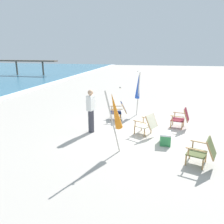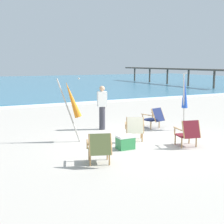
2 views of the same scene
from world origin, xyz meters
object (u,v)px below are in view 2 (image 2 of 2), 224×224
cooler_box (125,142)px  beach_chair_back_left (100,148)px  beach_chair_far_center (135,128)px  beach_chair_mid_center (188,133)px  umbrella_furled_blue (185,93)px  person_near_chairs (102,107)px  umbrella_furled_orange (72,100)px  beach_chair_front_right (154,117)px

cooler_box → beach_chair_back_left: bearing=-143.1°
cooler_box → beach_chair_far_center: bearing=42.6°
beach_chair_mid_center → umbrella_furled_blue: umbrella_furled_blue is taller
beach_chair_mid_center → beach_chair_far_center: beach_chair_mid_center is taller
umbrella_furled_blue → person_near_chairs: size_ratio=1.30×
cooler_box → umbrella_furled_orange: bearing=125.4°
beach_chair_back_left → umbrella_furled_orange: size_ratio=0.43×
cooler_box → umbrella_furled_blue: bearing=21.3°
beach_chair_far_center → umbrella_furled_blue: 2.70m
beach_chair_far_center → person_near_chairs: (-0.15, 2.09, 0.41)m
beach_chair_mid_center → cooler_box: size_ratio=1.67×
umbrella_furled_orange → person_near_chairs: 2.10m
beach_chair_far_center → umbrella_furled_blue: size_ratio=0.43×
beach_chair_back_left → umbrella_furled_orange: umbrella_furled_orange is taller
beach_chair_front_right → umbrella_furled_orange: 3.58m
beach_chair_back_left → beach_chair_far_center: 2.54m
umbrella_furled_blue → beach_chair_front_right: bearing=137.0°
cooler_box → person_near_chairs: bearing=78.4°
person_near_chairs → cooler_box: person_near_chairs is taller
beach_chair_far_center → umbrella_furled_orange: 2.16m
beach_chair_front_right → umbrella_furled_blue: (0.79, -0.74, 0.96)m
beach_chair_front_right → umbrella_furled_orange: (-3.44, -0.48, 0.89)m
beach_chair_far_center → umbrella_furled_orange: (-1.77, 0.84, 0.89)m
umbrella_furled_orange → person_near_chairs: (1.62, 1.25, -0.48)m
beach_chair_mid_center → umbrella_furled_orange: umbrella_furled_orange is taller
person_near_chairs → cooler_box: size_ratio=3.33×
beach_chair_front_right → cooler_box: bearing=-140.2°
beach_chair_front_right → umbrella_furled_blue: umbrella_furled_blue is taller
umbrella_furled_blue → person_near_chairs: bearing=150.0°
umbrella_furled_blue → umbrella_furled_orange: bearing=176.5°
beach_chair_front_right → person_near_chairs: 2.01m
person_near_chairs → beach_chair_back_left: bearing=-116.3°
beach_chair_front_right → umbrella_furled_orange: umbrella_furled_orange is taller
beach_chair_far_center → person_near_chairs: person_near_chairs is taller
beach_chair_back_left → beach_chair_mid_center: beach_chair_mid_center is taller
beach_chair_far_center → beach_chair_back_left: bearing=-140.9°
beach_chair_back_left → person_near_chairs: (1.82, 3.69, 0.41)m
umbrella_furled_blue → cooler_box: bearing=-158.7°
beach_chair_back_left → umbrella_furled_orange: (0.20, 2.44, 0.89)m
beach_chair_front_right → person_near_chairs: (-1.81, 0.76, 0.41)m
beach_chair_far_center → umbrella_furled_orange: umbrella_furled_orange is taller
beach_chair_back_left → beach_chair_far_center: beach_chair_back_left is taller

